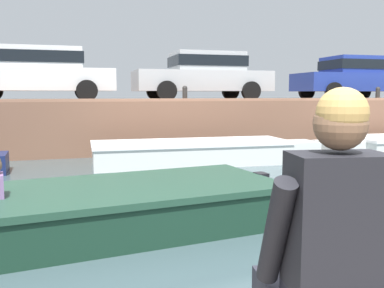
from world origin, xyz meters
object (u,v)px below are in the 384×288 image
Objects in this scene: motorboat_passing at (45,216)px; person_seated_left at (330,240)px; car_right_inner_blue at (352,76)px; mooring_bollard_mid at (185,93)px; car_centre_silver at (203,74)px; boat_moored_central_white at (201,152)px; car_left_inner_white at (39,72)px; mooring_bollard_east at (378,93)px.

person_seated_left reaches higher than motorboat_passing.
car_right_inner_blue is 9.05× the size of mooring_bollard_mid.
car_centre_silver is at bearing 74.02° from person_seated_left.
car_left_inner_white is at bearing 138.55° from boat_moored_central_white.
person_seated_left is (-2.39, -10.55, -0.61)m from mooring_bollard_mid.
car_right_inner_blue is (6.86, 3.40, 2.07)m from boat_moored_central_white.
mooring_bollard_mid is at bearing 61.77° from motorboat_passing.
motorboat_passing is 12.42m from mooring_bollard_east.
motorboat_passing is at bearing -87.33° from car_left_inner_white.
car_left_inner_white reaches higher than mooring_bollard_mid.
person_seated_left is (-2.24, -8.56, 0.85)m from boat_moored_central_white.
car_centre_silver is at bearing 53.87° from mooring_bollard_mid.
boat_moored_central_white is 8.89m from person_seated_left.
boat_moored_central_white is at bearing -163.79° from mooring_bollard_east.
car_right_inner_blue is 4.18× the size of person_seated_left.
mooring_bollard_east is (6.84, 1.99, 1.46)m from boat_moored_central_white.
mooring_bollard_east reaches higher than boat_moored_central_white.
car_right_inner_blue is at bearing 52.75° from person_seated_left.
person_seated_left is (1.23, -3.79, 0.85)m from motorboat_passing.
mooring_bollard_east is at bearing 33.22° from motorboat_passing.
car_left_inner_white and car_right_inner_blue have the same top height.
car_left_inner_white reaches higher than motorboat_passing.
car_left_inner_white is 12.13m from person_seated_left.
car_centre_silver is at bearing 70.78° from boat_moored_central_white.
boat_moored_central_white is 1.31× the size of car_left_inner_white.
car_right_inner_blue reaches higher than boat_moored_central_white.
boat_moored_central_white is 1.31× the size of car_centre_silver.
car_left_inner_white is at bearing 97.68° from person_seated_left.
person_seated_left is at bearing -130.73° from mooring_bollard_east.
mooring_bollard_mid is at bearing 77.21° from person_seated_left.
car_centre_silver is 5.86m from mooring_bollard_east.
mooring_bollard_east is (10.32, 6.75, 1.46)m from motorboat_passing.
motorboat_passing is 9.63m from car_centre_silver.
car_centre_silver and car_right_inner_blue have the same top height.
car_centre_silver reaches higher than mooring_bollard_mid.
motorboat_passing reaches higher than boat_moored_central_white.
motorboat_passing is at bearing -146.78° from mooring_bollard_east.
car_right_inner_blue reaches higher than mooring_bollard_mid.
car_centre_silver is 1.09× the size of car_right_inner_blue.
car_centre_silver is 12.50m from person_seated_left.
car_right_inner_blue is at bearing 11.89° from mooring_bollard_mid.
car_centre_silver is 1.85m from mooring_bollard_mid.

